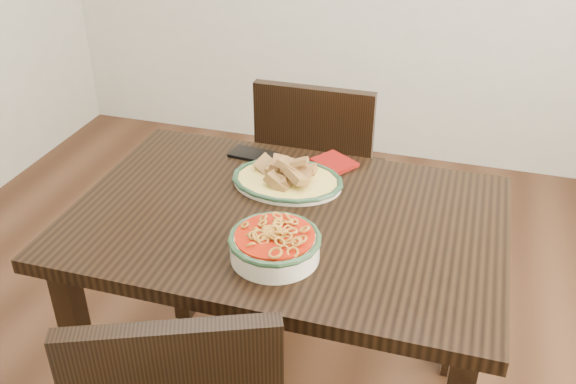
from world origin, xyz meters
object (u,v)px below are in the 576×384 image
(dining_table, at_px, (286,246))
(noodle_bowl, at_px, (275,242))
(chair_far, at_px, (319,174))
(fish_plate, at_px, (287,171))
(smartphone, at_px, (253,155))

(dining_table, relative_size, noodle_bowl, 5.11)
(chair_far, height_order, noodle_bowl, chair_far)
(chair_far, xyz_separation_m, noodle_bowl, (0.11, -0.86, 0.29))
(dining_table, xyz_separation_m, noodle_bowl, (0.03, -0.19, 0.15))
(fish_plate, xyz_separation_m, smartphone, (-0.15, 0.14, -0.04))
(chair_far, xyz_separation_m, fish_plate, (0.03, -0.52, 0.30))
(noodle_bowl, bearing_deg, smartphone, 115.20)
(chair_far, height_order, smartphone, chair_far)
(chair_far, bearing_deg, noodle_bowl, 96.71)
(chair_far, bearing_deg, dining_table, 96.11)
(chair_far, bearing_deg, smartphone, 71.92)
(smartphone, bearing_deg, dining_table, -50.41)
(dining_table, distance_m, fish_plate, 0.22)
(dining_table, relative_size, smartphone, 8.02)
(noodle_bowl, bearing_deg, chair_far, 96.95)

